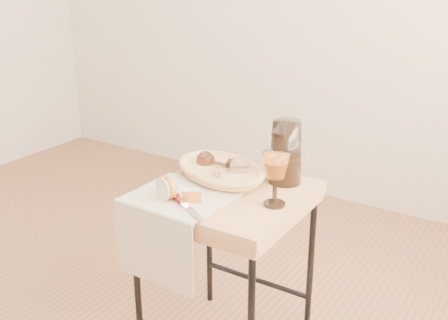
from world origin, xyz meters
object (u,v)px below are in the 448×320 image
Objects in this scene: side_table at (227,274)px; apple_half at (168,187)px; tea_towel at (180,196)px; wine_goblet at (275,179)px; table_knife at (185,205)px; goblet_lying_b at (229,170)px; goblet_lying_a at (216,163)px; bread_basket at (221,172)px; pitcher at (286,152)px.

apple_half reaches higher than side_table.
tea_towel is 0.33m from wine_goblet.
table_knife is at bearing 2.65° from apple_half.
goblet_lying_b reaches higher than tea_towel.
table_knife is (0.09, -0.02, -0.03)m from apple_half.
tea_towel is at bearing -158.29° from wine_goblet.
table_knife is at bearing -141.55° from wine_goblet.
goblet_lying_a is 0.96× the size of goblet_lying_b.
bread_basket is at bearing 91.92° from goblet_lying_b.
bread_basket is 0.29m from table_knife.
pitcher is (0.13, 0.18, 0.45)m from side_table.
pitcher is 3.15× the size of apple_half.
goblet_lying_b is at bearing -1.01° from bread_basket.
pitcher is 0.44m from apple_half.
pitcher reaches higher than tea_towel.
side_table is at bearing 72.45° from apple_half.
wine_goblet reaches higher than tea_towel.
goblet_lying_b is 0.24m from wine_goblet.
table_knife is at bearing 103.34° from goblet_lying_a.
wine_goblet is at bearing 0.50° from bread_basket.
table_knife reaches higher than tea_towel.
tea_towel is at bearing -175.36° from goblet_lying_b.
bread_basket reaches higher than side_table.
goblet_lying_b is (0.07, 0.20, 0.05)m from tea_towel.
apple_half is at bearing -125.78° from side_table.
bread_basket is at bearing 134.12° from side_table.
pitcher reaches higher than apple_half.
bread_basket is 0.30m from wine_goblet.
goblet_lying_b is 0.66× the size of wine_goblet.
goblet_lying_a is at bearing 106.85° from apple_half.
goblet_lying_b is 0.21m from pitcher.
goblet_lying_a is 0.33m from wine_goblet.
side_table is 0.38m from bread_basket.
apple_half reaches higher than tea_towel.
pitcher reaches higher than side_table.
side_table is 5.50× the size of goblet_lying_b.
goblet_lying_b is 0.55× the size of table_knife.
bread_basket is at bearing 159.71° from wine_goblet.
pitcher reaches higher than goblet_lying_a.
bread_basket reaches higher than tea_towel.
apple_half is at bearing -153.78° from wine_goblet.
goblet_lying_a is 0.27m from apple_half.
wine_goblet is at bearing -80.89° from pitcher.
tea_towel is 0.22m from goblet_lying_b.
apple_half is 0.10m from table_knife.
side_table is 0.39m from goblet_lying_b.
table_knife is (-0.00, -0.26, -0.03)m from goblet_lying_b.
bread_basket is 0.06m from goblet_lying_b.
bread_basket is at bearing 151.40° from goblet_lying_a.
goblet_lying_b is (0.08, -0.04, 0.00)m from goblet_lying_a.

